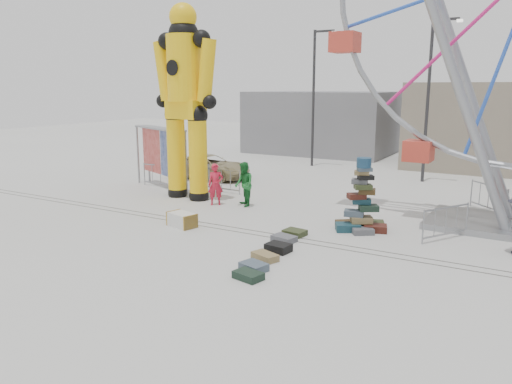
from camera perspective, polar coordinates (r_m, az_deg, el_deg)
The scene contains 25 objects.
ground at distance 16.06m, azimuth -1.83°, elevation -5.36°, with size 90.00×90.00×0.00m, color #9E9E99.
track_line_near at distance 16.55m, azimuth -0.74°, elevation -4.81°, with size 40.00×0.04×0.01m, color #47443F.
track_line_far at distance 16.88m, azimuth -0.05°, elevation -4.47°, with size 40.00×0.04×0.01m, color #47443F.
building_left at distance 37.85m, azimuth 7.92°, elevation 7.97°, with size 10.00×8.00×4.40m, color gray.
lamp_post_right at distance 26.52m, azimuth 19.29°, elevation 10.68°, with size 1.41×0.25×8.00m.
lamp_post_left at distance 30.49m, azimuth 6.76°, elevation 11.34°, with size 1.41×0.25×8.00m.
suitcase_tower at distance 17.22m, azimuth 11.94°, elevation -2.02°, with size 1.90×1.67×2.48m.
crash_test_dummy at distance 21.50m, azimuth -8.09°, elevation 10.87°, with size 3.32×1.46×8.36m.
banner_scaffold at distance 23.97m, azimuth -10.91°, elevation 5.53°, with size 3.95×2.18×2.90m.
steamer_trunk at distance 17.54m, azimuth -8.46°, elevation -3.16°, with size 1.03×0.59×0.48m, color silver.
row_case_0 at distance 16.42m, azimuth 4.45°, elevation -4.65°, with size 0.69×0.56×0.19m, color #323C1E.
row_case_1 at distance 15.77m, azimuth 3.23°, elevation -5.33°, with size 0.73×0.51×0.19m, color #58595F.
row_case_2 at distance 14.81m, azimuth 2.57°, elevation -6.38°, with size 0.70×0.54×0.24m, color black.
row_case_3 at distance 14.13m, azimuth 1.04°, elevation -7.38°, with size 0.78×0.43×0.20m, color olive.
row_case_4 at distance 13.36m, azimuth -0.26°, elevation -8.53°, with size 0.69×0.52×0.21m, color #465664.
row_case_5 at distance 12.79m, azimuth -0.89°, elevation -9.51°, with size 0.73×0.49×0.20m, color #192D21.
barricade_dummy_a at distance 24.58m, azimuth -10.88°, elevation 1.85°, with size 2.00×0.10×1.10m, color gray, non-canonical shape.
barricade_dummy_b at distance 24.86m, azimuth -7.38°, elevation 2.08°, with size 2.00×0.10×1.10m, color gray, non-canonical shape.
barricade_dummy_c at distance 22.92m, azimuth -3.97°, elevation 1.31°, with size 2.00×0.10×1.10m, color gray, non-canonical shape.
barricade_wheel_front at distance 16.91m, azimuth 20.85°, elevation -3.32°, with size 2.00×0.10×1.10m, color gray, non-canonical shape.
barricade_wheel_back at distance 21.30m, azimuth 25.03°, elevation -0.62°, with size 2.00×0.10×1.10m, color gray, non-canonical shape.
pedestrian_red at distance 20.46m, azimuth -4.63°, elevation 0.87°, with size 0.62×0.41×1.71m, color red.
pedestrian_green at distance 20.16m, azimuth -1.39°, elevation 0.89°, with size 0.88×0.68×1.81m, color #1A6B29.
pedestrian_black at distance 22.95m, azimuth -8.97°, elevation 1.86°, with size 0.95×0.39×1.62m, color black.
parked_suv at distance 26.52m, azimuth -5.39°, elevation 2.91°, with size 2.06×4.47×1.24m, color #9A8D63.
Camera 1 is at (8.02, -13.06, 4.79)m, focal length 35.00 mm.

